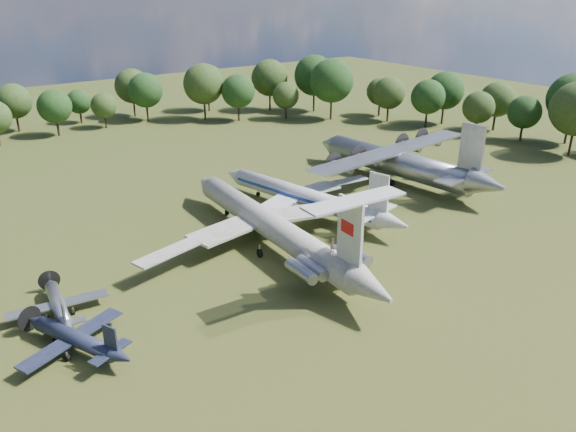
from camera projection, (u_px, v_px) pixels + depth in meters
ground at (245, 255)px, 72.80m from camera, size 300.00×300.00×0.00m
il62_airliner at (271, 230)px, 74.31m from camera, size 39.99×50.66×4.79m
tu104_jet at (304, 200)px, 86.00m from camera, size 36.36×43.74×3.85m
an12_transport at (397, 166)px, 98.73m from camera, size 42.02×45.97×5.55m
small_prop_west at (76, 342)px, 53.45m from camera, size 16.53×18.60×2.25m
small_prop_northwest at (59, 308)px, 59.15m from camera, size 11.63×14.96×2.05m
person_on_il62 at (332, 245)px, 62.66m from camera, size 0.67×0.49×1.69m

